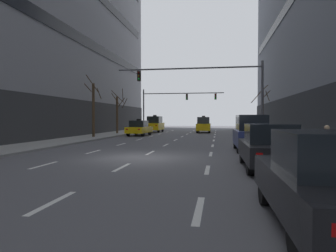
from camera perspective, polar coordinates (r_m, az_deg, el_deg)
The scene contains 40 objects.
ground_plane at distance 14.93m, azimuth -5.10°, elevation -5.95°, with size 120.00×120.00×0.00m, color #515156.
sidewalk_right at distance 15.23m, azimuth 28.01°, elevation -5.71°, with size 3.75×80.00×0.14m, color gray.
lane_stripe_l1_s3 at distance 13.49m, azimuth -22.41°, elevation -6.84°, with size 0.16×2.00×0.01m, color silver.
lane_stripe_l1_s4 at distance 17.90m, azimuth -13.89°, elevation -4.73°, with size 0.16×2.00×0.01m, color silver.
lane_stripe_l1_s5 at distance 22.55m, azimuth -8.83°, elevation -3.43°, with size 0.16×2.00×0.01m, color silver.
lane_stripe_l1_s6 at distance 27.33m, azimuth -5.52°, elevation -2.56°, with size 0.16×2.00×0.01m, color silver.
lane_stripe_l1_s7 at distance 32.17m, azimuth -3.21°, elevation -1.94°, with size 0.16×2.00×0.01m, color silver.
lane_stripe_l1_s8 at distance 37.06m, azimuth -1.51°, elevation -1.49°, with size 0.16×2.00×0.01m, color silver.
lane_stripe_l1_s9 at distance 41.97m, azimuth -0.20°, elevation -1.14°, with size 0.16×2.00×0.01m, color silver.
lane_stripe_l1_s10 at distance 46.90m, azimuth 0.83°, elevation -0.86°, with size 0.16×2.00×0.01m, color silver.
lane_stripe_l2_s2 at distance 7.60m, azimuth -20.94°, elevation -13.31°, with size 0.16×2.00×0.01m, color silver.
lane_stripe_l2_s3 at distance 12.08m, azimuth -8.72°, elevation -7.71°, with size 0.16×2.00×0.01m, color silver.
lane_stripe_l2_s4 at distance 16.86m, azimuth -3.37°, elevation -5.08°, with size 0.16×2.00×0.01m, color silver.
lane_stripe_l2_s5 at distance 21.74m, azimuth -0.43°, elevation -3.60°, with size 0.16×2.00×0.01m, color silver.
lane_stripe_l2_s6 at distance 26.66m, azimuth 1.43°, elevation -2.65°, with size 0.16×2.00×0.01m, color silver.
lane_stripe_l2_s7 at distance 31.61m, azimuth 2.71°, elevation -2.00°, with size 0.16×2.00×0.01m, color silver.
lane_stripe_l2_s8 at distance 36.57m, azimuth 3.64°, elevation -1.53°, with size 0.16×2.00×0.01m, color silver.
lane_stripe_l2_s9 at distance 41.54m, azimuth 4.34°, elevation -1.17°, with size 0.16×2.00×0.01m, color silver.
lane_stripe_l2_s10 at distance 46.52m, azimuth 4.90°, elevation -0.89°, with size 0.16×2.00×0.01m, color silver.
lane_stripe_l3_s2 at distance 6.63m, azimuth 5.85°, elevation -15.44°, with size 0.16×2.00×0.01m, color silver.
lane_stripe_l3_s3 at distance 11.50m, azimuth 7.46°, elevation -8.18°, with size 0.16×2.00×0.01m, color silver.
lane_stripe_l3_s4 at distance 16.44m, azimuth 8.09°, elevation -5.26°, with size 0.16×2.00×0.01m, color silver.
lane_stripe_l3_s5 at distance 21.42m, azimuth 8.42°, elevation -3.69°, with size 0.16×2.00×0.01m, color silver.
lane_stripe_l3_s6 at distance 26.40m, azimuth 8.63°, elevation -2.71°, with size 0.16×2.00×0.01m, color silver.
lane_stripe_l3_s7 at distance 31.39m, azimuth 8.77°, elevation -2.04°, with size 0.16×2.00×0.01m, color silver.
lane_stripe_l3_s8 at distance 36.38m, azimuth 8.88°, elevation -1.56°, with size 0.16×2.00×0.01m, color silver.
lane_stripe_l3_s9 at distance 41.37m, azimuth 8.95°, elevation -1.19°, with size 0.16×2.00×0.01m, color silver.
lane_stripe_l3_s10 at distance 46.37m, azimuth 9.01°, elevation -0.91°, with size 0.16×2.00×0.01m, color silver.
taxi_driving_0 at distance 41.65m, azimuth -2.50°, elevation 0.33°, with size 1.89×4.51×2.36m.
taxi_driving_1 at distance 40.52m, azimuth 6.75°, elevation 0.21°, with size 1.82×4.29×2.25m.
taxi_driving_2 at distance 33.35m, azimuth -5.46°, elevation -0.41°, with size 2.05×4.53×1.85m.
car_parked_0 at distance 5.93m, azimuth 28.30°, elevation -9.27°, with size 1.96×4.59×1.71m.
car_parked_1 at distance 12.02m, azimuth 18.56°, elevation -3.77°, with size 1.97×4.60×1.72m.
car_parked_2 at distance 18.31m, azimuth 15.43°, elevation -1.31°, with size 1.91×4.41×2.12m.
traffic_signal_0 at distance 24.43m, azimuth 8.49°, elevation 7.80°, with size 11.66×0.35×6.24m.
traffic_signal_1 at distance 43.49m, azimuth 0.86°, elevation 4.79°, with size 11.64×0.35×5.99m.
street_tree_0 at distance 32.53m, azimuth 17.38°, elevation 2.81°, with size 1.91×1.90×5.25m.
street_tree_1 at distance 29.98m, azimuth -13.91°, elevation 3.21°, with size 1.58×1.52×5.92m.
street_tree_2 at distance 36.42m, azimuth -9.50°, elevation 2.49°, with size 1.89×2.18×5.26m.
pedestrian_0 at distance 13.17m, azimuth 27.79°, elevation -2.69°, with size 0.47×0.34×1.52m.
Camera 1 is at (3.74, -14.33, 1.93)m, focal length 32.26 mm.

